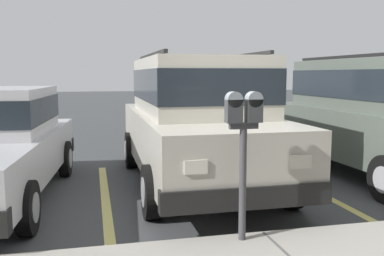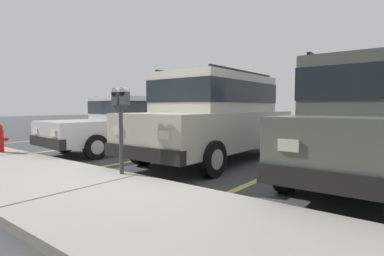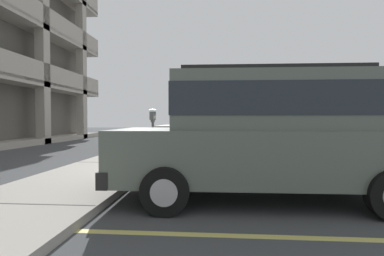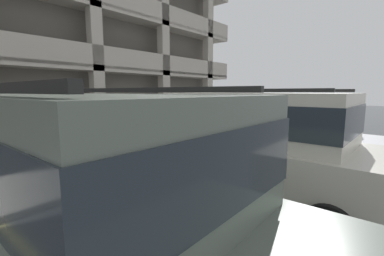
{
  "view_description": "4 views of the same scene",
  "coord_description": "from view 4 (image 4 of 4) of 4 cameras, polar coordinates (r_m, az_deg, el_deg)",
  "views": [
    {
      "loc": [
        1.67,
        4.16,
        1.73
      ],
      "look_at": [
        0.53,
        -0.73,
        1.1
      ],
      "focal_mm": 40.0,
      "sensor_mm": 36.0,
      "label": 1
    },
    {
      "loc": [
        -3.73,
        3.56,
        1.25
      ],
      "look_at": [
        -0.09,
        -1.11,
        0.83
      ],
      "focal_mm": 28.0,
      "sensor_mm": 36.0,
      "label": 2
    },
    {
      "loc": [
        -7.88,
        -1.4,
        1.28
      ],
      "look_at": [
        0.54,
        -0.72,
        1.05
      ],
      "focal_mm": 28.0,
      "sensor_mm": 36.0,
      "label": 3
    },
    {
      "loc": [
        -4.1,
        -4.35,
        1.99
      ],
      "look_at": [
        0.27,
        -0.61,
        1.18
      ],
      "focal_mm": 24.0,
      "sensor_mm": 36.0,
      "label": 4
    }
  ],
  "objects": [
    {
      "name": "silver_suv",
      "position": [
        4.76,
        14.17,
        -3.11
      ],
      "size": [
        2.04,
        4.79,
        2.03
      ],
      "rotation": [
        0.0,
        0.0,
        -0.0
      ],
      "color": "beige",
      "rests_on": "ground_plane"
    },
    {
      "name": "sidewalk",
      "position": [
        7.24,
        -13.07,
        -7.61
      ],
      "size": [
        40.0,
        2.2,
        0.12
      ],
      "color": "#ADA89E",
      "rests_on": "ground_plane"
    },
    {
      "name": "red_sedan",
      "position": [
        2.57,
        -22.56,
        -13.21
      ],
      "size": [
        2.08,
        4.81,
        2.03
      ],
      "rotation": [
        0.0,
        0.0,
        0.02
      ],
      "color": "#5B665B",
      "rests_on": "ground_plane"
    },
    {
      "name": "parking_meter_far",
      "position": [
        11.54,
        16.49,
        3.71
      ],
      "size": [
        0.35,
        0.12,
        1.42
      ],
      "color": "#47474C",
      "rests_on": "sidewalk"
    },
    {
      "name": "ground_plane",
      "position": [
        6.31,
        -5.88,
        -10.83
      ],
      "size": [
        80.0,
        80.0,
        0.1
      ],
      "color": "#444749"
    },
    {
      "name": "dark_hatchback",
      "position": [
        7.61,
        23.09,
        -1.42
      ],
      "size": [
        2.11,
        4.61,
        1.54
      ],
      "rotation": [
        0.0,
        0.0,
        -0.09
      ],
      "color": "silver",
      "rests_on": "ground_plane"
    },
    {
      "name": "fire_hydrant",
      "position": [
        10.21,
        10.83,
        -0.66
      ],
      "size": [
        0.3,
        0.3,
        0.7
      ],
      "color": "red",
      "rests_on": "sidewalk"
    },
    {
      "name": "parking_meter_near",
      "position": [
        6.47,
        -6.4,
        1.0
      ],
      "size": [
        0.35,
        0.12,
        1.45
      ],
      "color": "#47474C",
      "rests_on": "sidewalk"
    },
    {
      "name": "parking_stall_lines",
      "position": [
        6.66,
        12.54,
        -9.49
      ],
      "size": [
        12.38,
        4.8,
        0.01
      ],
      "color": "#DBD16B",
      "rests_on": "ground_plane"
    }
  ]
}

